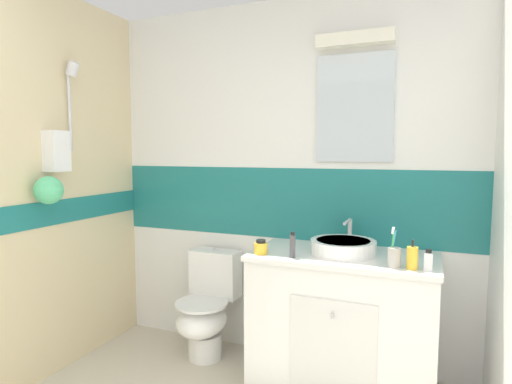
# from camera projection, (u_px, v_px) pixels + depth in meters

# --- Properties ---
(wall_back_tiled) EXTENTS (3.20, 0.20, 2.50)m
(wall_back_tiled) POSITION_uv_depth(u_px,v_px,m) (286.00, 181.00, 3.00)
(wall_back_tiled) COLOR white
(wall_back_tiled) RESTS_ON ground_plane
(vanity_cabinet) EXTENTS (1.09, 0.60, 0.85)m
(vanity_cabinet) POSITION_uv_depth(u_px,v_px,m) (342.00, 321.00, 2.58)
(vanity_cabinet) COLOR white
(vanity_cabinet) RESTS_ON ground_plane
(sink_basin) EXTENTS (0.39, 0.44, 0.19)m
(sink_basin) POSITION_uv_depth(u_px,v_px,m) (343.00, 246.00, 2.54)
(sink_basin) COLOR white
(sink_basin) RESTS_ON vanity_cabinet
(toilet) EXTENTS (0.37, 0.50, 0.76)m
(toilet) POSITION_uv_depth(u_px,v_px,m) (207.00, 308.00, 3.00)
(toilet) COLOR white
(toilet) RESTS_ON ground_plane
(toothbrush_cup) EXTENTS (0.07, 0.07, 0.21)m
(toothbrush_cup) POSITION_uv_depth(u_px,v_px,m) (394.00, 256.00, 2.24)
(toothbrush_cup) COLOR #B2ADA3
(toothbrush_cup) RESTS_ON vanity_cabinet
(soap_dispenser) EXTENTS (0.06, 0.06, 0.16)m
(soap_dispenser) POSITION_uv_depth(u_px,v_px,m) (412.00, 258.00, 2.20)
(soap_dispenser) COLOR yellow
(soap_dispenser) RESTS_ON vanity_cabinet
(hair_gel_jar) EXTENTS (0.08, 0.08, 0.09)m
(hair_gel_jar) POSITION_uv_depth(u_px,v_px,m) (261.00, 247.00, 2.53)
(hair_gel_jar) COLOR yellow
(hair_gel_jar) RESTS_ON vanity_cabinet
(toothpaste_tube_upright) EXTENTS (0.03, 0.03, 0.15)m
(toothpaste_tube_upright) POSITION_uv_depth(u_px,v_px,m) (293.00, 245.00, 2.44)
(toothpaste_tube_upright) COLOR #4C4C51
(toothpaste_tube_upright) RESTS_ON vanity_cabinet
(perfume_flask_small) EXTENTS (0.04, 0.03, 0.11)m
(perfume_flask_small) POSITION_uv_depth(u_px,v_px,m) (428.00, 260.00, 2.18)
(perfume_flask_small) COLOR white
(perfume_flask_small) RESTS_ON vanity_cabinet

